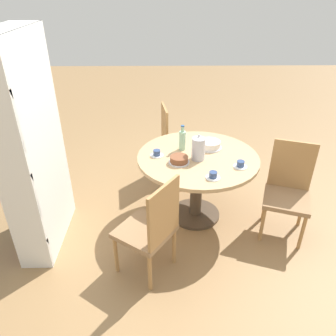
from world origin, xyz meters
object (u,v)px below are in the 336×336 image
(coffee_pot, at_px, (198,148))
(cake_main, at_px, (210,145))
(chair_a, at_px, (175,141))
(chair_b, at_px, (151,228))
(cup_a, at_px, (213,176))
(chair_c, at_px, (288,189))
(water_bottle, at_px, (182,140))
(cake_second, at_px, (179,160))
(cup_c, at_px, (157,154))
(cup_b, at_px, (240,165))
(bookshelf, at_px, (35,153))

(coffee_pot, height_order, cake_main, coffee_pot)
(cake_main, bearing_deg, chair_a, 25.83)
(chair_b, height_order, cup_a, chair_b)
(chair_c, bearing_deg, cake_main, 170.04)
(water_bottle, height_order, cake_second, water_bottle)
(chair_b, distance_m, cup_a, 0.70)
(chair_a, distance_m, cup_c, 0.92)
(chair_a, relative_size, cake_second, 4.65)
(chair_a, distance_m, cup_b, 1.25)
(chair_c, height_order, cake_main, chair_c)
(chair_b, height_order, cup_c, chair_b)
(coffee_pot, relative_size, cup_a, 2.00)
(chair_b, height_order, water_bottle, water_bottle)
(cup_a, bearing_deg, cake_main, -4.40)
(cake_second, xyz_separation_m, cup_c, (0.14, 0.21, -0.01))
(chair_c, bearing_deg, coffee_pot, -171.51)
(water_bottle, height_order, cup_b, water_bottle)
(chair_c, bearing_deg, chair_a, 153.34)
(chair_a, relative_size, water_bottle, 3.55)
(chair_a, distance_m, bookshelf, 1.77)
(cup_a, distance_m, cup_c, 0.65)
(coffee_pot, bearing_deg, cup_c, 79.64)
(bookshelf, bearing_deg, chair_a, 132.79)
(chair_a, height_order, cup_b, chair_a)
(chair_b, relative_size, water_bottle, 3.55)
(water_bottle, bearing_deg, chair_a, 3.79)
(cake_second, distance_m, cup_c, 0.26)
(chair_c, xyz_separation_m, cup_a, (-0.18, 0.76, 0.27))
(cup_a, relative_size, cup_b, 1.00)
(cake_main, bearing_deg, bookshelf, 106.59)
(chair_b, bearing_deg, water_bottle, -163.37)
(chair_b, xyz_separation_m, cake_main, (0.94, -0.58, 0.29))
(cake_second, xyz_separation_m, cup_b, (-0.09, -0.56, -0.01))
(cup_b, bearing_deg, cake_main, 30.31)
(cake_second, bearing_deg, cup_c, 55.62)
(bookshelf, distance_m, cup_c, 1.10)
(bookshelf, height_order, coffee_pot, bookshelf)
(water_bottle, distance_m, cup_b, 0.64)
(chair_c, distance_m, cup_b, 0.56)
(chair_a, xyz_separation_m, cake_main, (-0.69, -0.33, 0.29))
(cake_main, relative_size, cup_a, 1.89)
(chair_b, distance_m, cup_b, 1.02)
(coffee_pot, height_order, cup_c, coffee_pot)
(cake_second, bearing_deg, chair_c, -95.15)
(cup_b, bearing_deg, cake_second, 81.20)
(bookshelf, relative_size, cup_c, 14.99)
(chair_c, bearing_deg, cup_a, -147.26)
(coffee_pot, bearing_deg, chair_b, 148.32)
(chair_b, xyz_separation_m, cake_second, (0.63, -0.25, 0.28))
(bookshelf, bearing_deg, water_bottle, 108.78)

